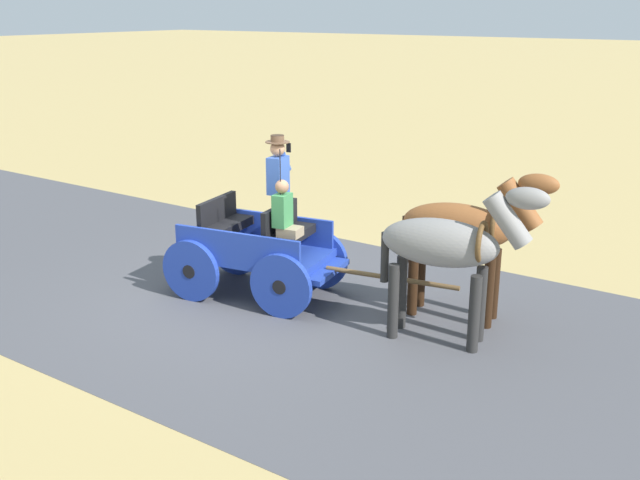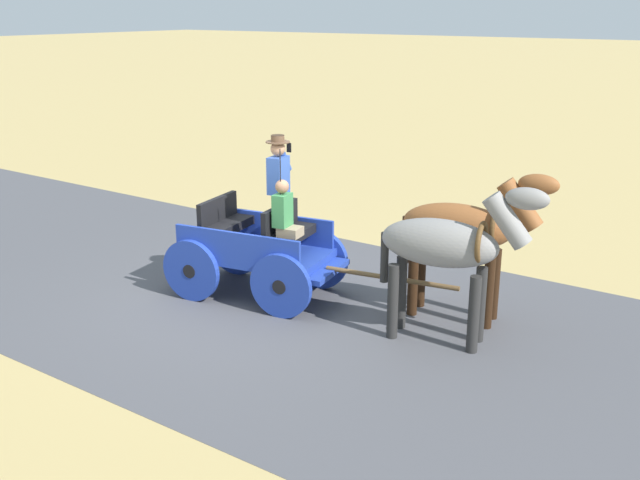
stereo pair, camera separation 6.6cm
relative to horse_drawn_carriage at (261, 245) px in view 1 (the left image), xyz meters
The scene contains 5 objects.
ground_plane 0.85m from the horse_drawn_carriage, 23.50° to the right, with size 200.00×200.00×0.00m, color tan.
road_surface 0.84m from the horse_drawn_carriage, 23.50° to the right, with size 6.70×160.00×0.01m, color #4C4C51.
horse_drawn_carriage is the anchor object (origin of this frame).
horse_near_side 3.10m from the horse_drawn_carriage, 107.68° to the left, with size 0.81×2.15×2.21m.
horse_off_side 3.10m from the horse_drawn_carriage, 91.67° to the left, with size 0.85×2.15×2.21m.
Camera 1 is at (8.13, 6.92, 4.30)m, focal length 41.42 mm.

